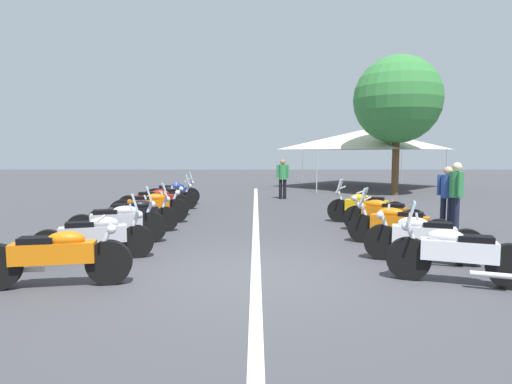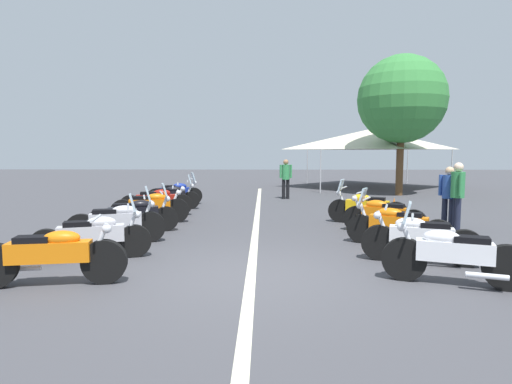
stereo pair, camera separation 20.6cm
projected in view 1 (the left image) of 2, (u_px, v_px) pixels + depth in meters
The scene contains 21 objects.
ground_plane at pixel (256, 275), 6.79m from camera, with size 80.00×80.00×0.00m, color #424247.
lane_centre_stripe at pixel (256, 223), 11.77m from camera, with size 21.95×0.16×0.01m, color beige.
motorcycle_left_row_0 at pixel (55, 256), 6.16m from camera, with size 0.68×2.20×1.01m.
motorcycle_left_row_1 at pixel (96, 236), 7.68m from camera, with size 0.90×2.07×1.20m.
motorcycle_left_row_2 at pixel (118, 222), 9.03m from camera, with size 0.85×2.03×1.23m.
motorcycle_left_row_3 at pixel (135, 214), 10.28m from camera, with size 0.92×2.10×1.20m.
motorcycle_left_row_4 at pixel (150, 207), 11.66m from camera, with size 0.73×2.12×1.02m.
motorcycle_left_row_5 at pixel (155, 201), 12.99m from camera, with size 0.73×2.19×1.01m.
motorcycle_left_row_6 at pixel (168, 196), 14.46m from camera, with size 0.66×2.10×1.19m.
motorcycle_left_row_7 at pixel (173, 193), 15.72m from camera, with size 0.91×1.97×1.20m.
motorcycle_right_row_0 at pixel (456, 253), 6.31m from camera, with size 0.94×1.98×1.22m.
motorcycle_right_row_1 at pixel (423, 237), 7.54m from camera, with size 0.92×2.00×1.00m.
motorcycle_right_row_2 at pixel (398, 224), 8.91m from camera, with size 1.12×2.00×1.20m.
motorcycle_right_row_3 at pixel (383, 214), 10.32m from camera, with size 1.09×1.82×0.99m.
motorcycle_right_row_4 at pixel (365, 207), 11.63m from camera, with size 1.04×2.04×1.21m.
traffic_cone_0 at pixel (392, 208), 12.72m from camera, with size 0.36×0.36×0.61m.
bystander_0 at pixel (447, 193), 10.86m from camera, with size 0.41×0.40×1.60m.
bystander_1 at pixel (283, 176), 17.69m from camera, with size 0.32×0.52×1.65m.
bystander_2 at pixel (456, 191), 10.50m from camera, with size 0.53×0.32×1.72m.
roadside_tree_0 at pixel (398, 100), 18.95m from camera, with size 3.90×3.90×6.26m.
event_tent at pixel (366, 139), 23.14m from camera, with size 6.89×6.89×3.20m.
Camera 1 is at (-6.63, 0.00, 1.98)m, focal length 29.71 mm.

